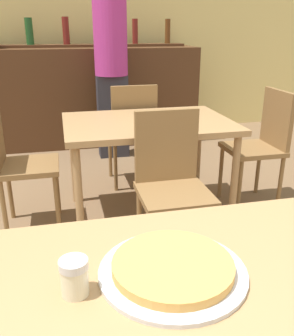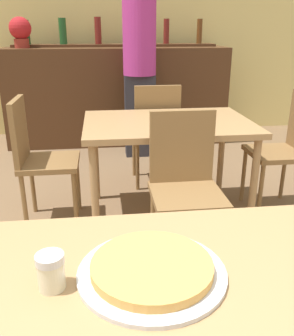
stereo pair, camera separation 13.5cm
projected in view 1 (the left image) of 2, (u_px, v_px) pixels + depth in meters
wall_back at (81, 22)px, 4.65m from camera, size 8.00×0.05×2.80m
dining_table_near at (216, 314)px, 0.92m from camera, size 1.11×0.79×0.77m
dining_table_far at (148, 131)px, 2.66m from camera, size 1.17×0.82×0.73m
bar_counter at (88, 97)px, 4.48m from camera, size 2.60×0.56×1.13m
bar_back_shelf at (83, 41)px, 4.38m from camera, size 2.39×0.24×0.33m
chair_far_side_front at (171, 178)px, 2.17m from camera, size 0.40×0.40×0.91m
chair_far_side_back at (132, 128)px, 3.23m from camera, size 0.40×0.40×0.91m
chair_far_side_left at (15, 157)px, 2.51m from camera, size 0.40×0.40×0.91m
chair_far_side_right at (263, 140)px, 2.90m from camera, size 0.40×0.40×0.91m
pizza_tray at (173, 268)px, 0.93m from camera, size 0.37×0.37×0.04m
cheese_shaker at (74, 277)px, 0.85m from camera, size 0.07×0.07×0.09m
person_standing at (111, 63)px, 3.84m from camera, size 0.34×0.34×1.84m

